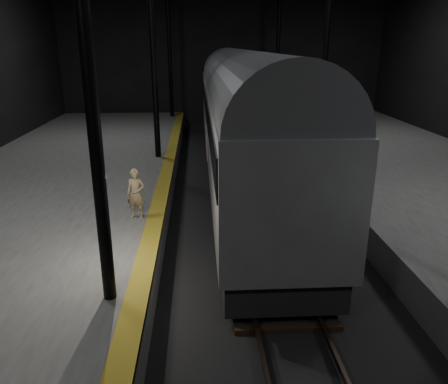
{
  "coord_description": "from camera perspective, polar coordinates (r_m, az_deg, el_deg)",
  "views": [
    {
      "loc": [
        -1.9,
        -12.03,
        6.0
      ],
      "look_at": [
        -1.2,
        -0.29,
        2.0
      ],
      "focal_mm": 35.0,
      "sensor_mm": 36.0,
      "label": 1
    }
  ],
  "objects": [
    {
      "name": "platform_left",
      "position": [
        14.37,
        -26.16,
        -5.77
      ],
      "size": [
        9.0,
        43.8,
        1.0
      ],
      "primitive_type": "cube",
      "color": "#4C4C4A",
      "rests_on": "ground"
    },
    {
      "name": "ground",
      "position": [
        13.58,
        5.05,
        -7.52
      ],
      "size": [
        44.0,
        44.0,
        0.0
      ],
      "primitive_type": "plane",
      "color": "black",
      "rests_on": "ground"
    },
    {
      "name": "woman",
      "position": [
        13.28,
        -11.44,
        -0.21
      ],
      "size": [
        0.6,
        0.44,
        1.53
      ],
      "primitive_type": "imported",
      "rotation": [
        0.0,
        0.0,
        -0.14
      ],
      "color": "#97805D",
      "rests_on": "platform_left"
    },
    {
      "name": "train",
      "position": [
        18.84,
        2.48,
        10.07
      ],
      "size": [
        3.16,
        21.14,
        5.65
      ],
      "color": "#9B9EA3",
      "rests_on": "ground"
    },
    {
      "name": "track",
      "position": [
        13.55,
        5.05,
        -7.26
      ],
      "size": [
        2.4,
        43.0,
        0.24
      ],
      "color": "#3F3328",
      "rests_on": "ground"
    },
    {
      "name": "tactile_strip",
      "position": [
        13.1,
        -9.07,
        -3.88
      ],
      "size": [
        0.5,
        43.8,
        0.01
      ],
      "primitive_type": "cube",
      "color": "olive",
      "rests_on": "platform_left"
    }
  ]
}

